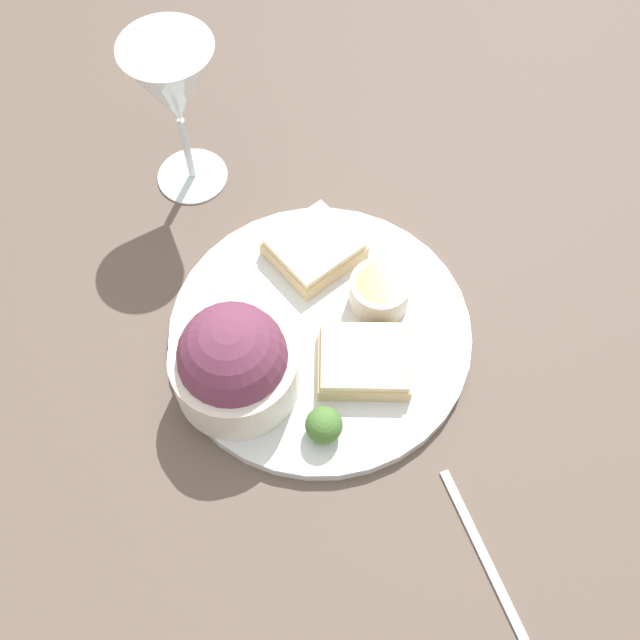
# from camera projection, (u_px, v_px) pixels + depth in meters

# --- Properties ---
(ground_plane) EXTENTS (4.00, 4.00, 0.00)m
(ground_plane) POSITION_uv_depth(u_px,v_px,m) (320.00, 336.00, 0.80)
(ground_plane) COLOR brown
(dinner_plate) EXTENTS (0.30, 0.30, 0.01)m
(dinner_plate) POSITION_uv_depth(u_px,v_px,m) (320.00, 333.00, 0.79)
(dinner_plate) COLOR silver
(dinner_plate) RESTS_ON ground_plane
(salad_bowl) EXTENTS (0.12, 0.12, 0.11)m
(salad_bowl) POSITION_uv_depth(u_px,v_px,m) (234.00, 363.00, 0.72)
(salad_bowl) COLOR silver
(salad_bowl) RESTS_ON dinner_plate
(sauce_ramekin) EXTENTS (0.06, 0.06, 0.04)m
(sauce_ramekin) POSITION_uv_depth(u_px,v_px,m) (380.00, 291.00, 0.78)
(sauce_ramekin) COLOR beige
(sauce_ramekin) RESTS_ON dinner_plate
(cheese_toast_near) EXTENTS (0.11, 0.10, 0.03)m
(cheese_toast_near) POSITION_uv_depth(u_px,v_px,m) (364.00, 361.00, 0.76)
(cheese_toast_near) COLOR #D1B27F
(cheese_toast_near) RESTS_ON dinner_plate
(cheese_toast_far) EXTENTS (0.10, 0.10, 0.03)m
(cheese_toast_far) POSITION_uv_depth(u_px,v_px,m) (314.00, 249.00, 0.82)
(cheese_toast_far) COLOR #D1B27F
(cheese_toast_far) RESTS_ON dinner_plate
(wine_glass) EXTENTS (0.09, 0.09, 0.19)m
(wine_glass) POSITION_uv_depth(u_px,v_px,m) (174.00, 89.00, 0.78)
(wine_glass) COLOR silver
(wine_glass) RESTS_ON ground_plane
(garnish) EXTENTS (0.03, 0.03, 0.03)m
(garnish) POSITION_uv_depth(u_px,v_px,m) (324.00, 425.00, 0.72)
(garnish) COLOR #477533
(garnish) RESTS_ON dinner_plate
(fork) EXTENTS (0.02, 0.20, 0.01)m
(fork) POSITION_uv_depth(u_px,v_px,m) (494.00, 576.00, 0.68)
(fork) COLOR silver
(fork) RESTS_ON ground_plane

